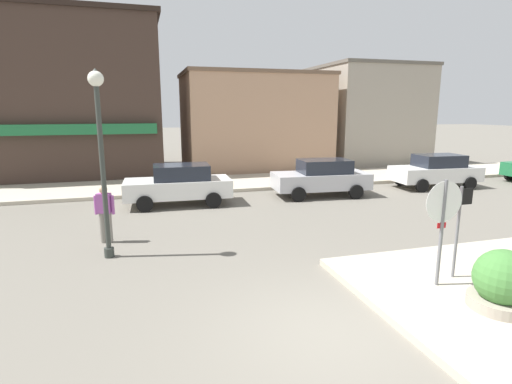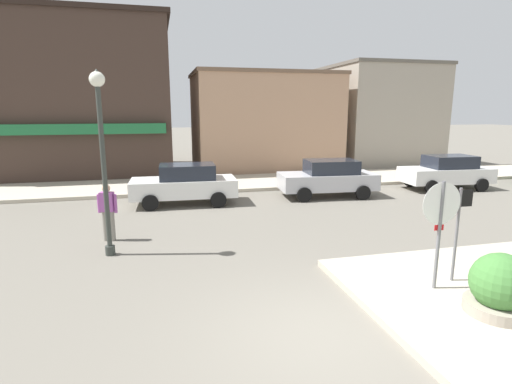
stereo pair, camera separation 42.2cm
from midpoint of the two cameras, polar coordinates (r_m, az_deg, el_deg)
ground_plane at (r=7.02m, az=9.62°, el=-19.45°), size 160.00×160.00×0.00m
kerb_far at (r=19.54m, az=-7.95°, el=1.12°), size 80.00×4.00×0.15m
stop_sign at (r=8.52m, az=23.80°, el=-3.59°), size 0.82×0.07×2.30m
one_way_sign at (r=9.12m, az=25.71°, el=-4.01°), size 0.60×0.06×2.10m
planter at (r=8.32m, az=30.49°, el=-11.54°), size 1.10×1.10×1.23m
lamp_post at (r=10.23m, az=-22.47°, el=7.13°), size 0.36×0.36×4.54m
parked_car_nearest at (r=15.64m, az=-11.71°, el=1.10°), size 4.06×2.00×1.56m
parked_car_second at (r=17.09m, az=8.64°, el=2.09°), size 4.12×2.11×1.56m
parked_car_third at (r=20.51m, az=23.78°, el=2.82°), size 4.10×2.07×1.56m
pedestrian_crossing_near at (r=11.75m, az=-21.76°, el=-2.69°), size 0.55×0.31×1.61m
building_corner_shop at (r=25.46m, az=-27.75°, el=11.76°), size 11.89×8.42×8.46m
building_storefront_left_near at (r=25.06m, az=-0.76°, el=10.02°), size 8.66×5.70×5.79m
building_storefront_left_mid at (r=29.27m, az=14.68°, el=10.63°), size 6.64×7.12×6.54m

